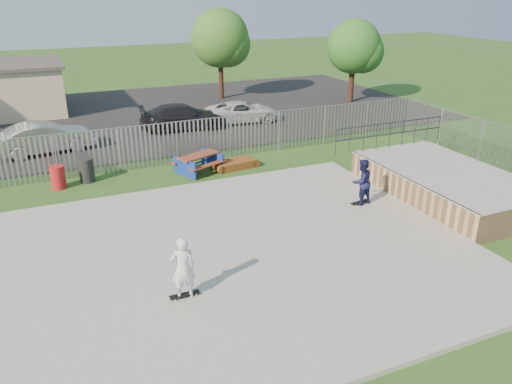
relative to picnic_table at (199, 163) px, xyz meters
name	(u,v)px	position (x,y,z in m)	size (l,w,h in m)	color
ground	(226,258)	(-1.56, -7.60, -0.41)	(120.00, 120.00, 0.00)	#2E531C
concrete_slab	(226,256)	(-1.56, -7.60, -0.33)	(15.00, 12.00, 0.15)	gray
quarter_pipe	(445,183)	(7.94, -6.56, 0.15)	(5.50, 7.05, 2.19)	tan
fence	(208,174)	(-0.56, -3.01, 0.59)	(26.04, 16.02, 2.00)	gray
picnic_table	(199,163)	(0.00, 0.00, 0.00)	(2.34, 2.16, 0.80)	brown
funbox	(235,164)	(1.66, -0.16, -0.23)	(1.86, 1.09, 0.35)	brown
trash_bin_red	(58,177)	(-5.83, 0.44, 0.07)	(0.57, 0.57, 0.95)	#AE1A1E
trash_bin_grey	(86,170)	(-4.68, 0.74, 0.10)	(0.61, 0.61, 1.02)	black
parking_lot	(120,117)	(-1.56, 11.40, -0.40)	(40.00, 18.00, 0.02)	black
car_silver	(45,138)	(-6.07, 5.64, 0.37)	(1.59, 4.56, 1.50)	silver
car_dark	(183,117)	(1.34, 7.17, 0.33)	(2.00, 4.91, 1.43)	black
car_white	(243,112)	(5.07, 7.31, 0.23)	(2.06, 4.46, 1.24)	silver
tree_mid	(220,38)	(6.23, 14.26, 3.83)	(4.08, 4.08, 6.29)	#3C2018
tree_right	(354,47)	(14.18, 9.46, 3.39)	(3.67, 3.67, 5.66)	#392016
skateboard_a	(360,203)	(4.33, -6.08, -0.22)	(0.82, 0.32, 0.08)	black
skateboard_b	(185,295)	(-3.33, -9.30, -0.22)	(0.80, 0.20, 0.08)	black
skater_navy	(362,182)	(4.33, -6.08, 0.61)	(0.84, 0.66, 1.74)	#151641
skater_white	(183,268)	(-3.33, -9.30, 0.61)	(0.63, 0.42, 1.74)	white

